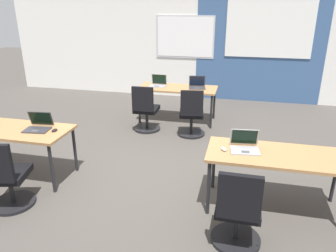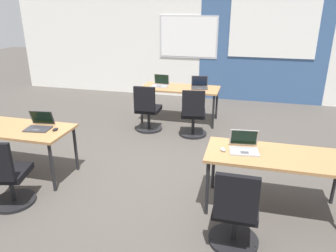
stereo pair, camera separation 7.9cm
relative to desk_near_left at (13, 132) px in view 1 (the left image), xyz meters
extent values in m
plane|color=#47423D|center=(1.75, 0.60, -0.66)|extent=(24.00, 24.00, 0.00)
cube|color=silver|center=(1.75, 4.80, 0.74)|extent=(10.00, 0.20, 2.80)
cube|color=#385684|center=(3.36, 4.69, 0.74)|extent=(3.04, 0.01, 2.80)
cube|color=#B7B7BC|center=(1.54, 4.69, 0.88)|extent=(1.48, 0.02, 1.04)
cube|color=white|center=(1.54, 4.68, 0.88)|extent=(1.40, 0.02, 0.96)
cube|color=white|center=(3.55, 4.67, 1.22)|extent=(2.00, 0.02, 1.54)
cube|color=#A37547|center=(0.00, 0.00, 0.04)|extent=(1.60, 0.70, 0.04)
cylinder|color=black|center=(0.74, -0.30, -0.32)|extent=(0.04, 0.04, 0.68)
cylinder|color=black|center=(0.74, 0.30, -0.32)|extent=(0.04, 0.04, 0.68)
cube|color=#A37547|center=(3.50, 0.00, 0.04)|extent=(1.60, 0.70, 0.04)
cylinder|color=black|center=(2.76, -0.30, -0.32)|extent=(0.04, 0.04, 0.68)
cylinder|color=black|center=(2.76, 0.30, -0.32)|extent=(0.04, 0.04, 0.68)
cylinder|color=black|center=(4.24, 0.30, -0.32)|extent=(0.04, 0.04, 0.68)
cube|color=#A37547|center=(1.75, 2.80, 0.04)|extent=(1.60, 0.70, 0.04)
cylinder|color=black|center=(1.01, 2.50, -0.32)|extent=(0.04, 0.04, 0.68)
cylinder|color=black|center=(2.49, 2.50, -0.32)|extent=(0.04, 0.04, 0.68)
cylinder|color=black|center=(1.01, 3.10, -0.32)|extent=(0.04, 0.04, 0.68)
cylinder|color=black|center=(2.49, 3.10, -0.32)|extent=(0.04, 0.04, 0.68)
cube|color=#333338|center=(2.15, 2.81, 0.07)|extent=(0.36, 0.28, 0.02)
cube|color=#4C4C4F|center=(2.16, 2.76, 0.08)|extent=(0.10, 0.07, 0.00)
cube|color=#333338|center=(2.13, 2.94, 0.19)|extent=(0.33, 0.10, 0.22)
cube|color=black|center=(2.13, 2.93, 0.19)|extent=(0.30, 0.08, 0.19)
cylinder|color=black|center=(2.16, 2.10, -0.64)|extent=(0.52, 0.52, 0.04)
cylinder|color=black|center=(2.16, 2.10, -0.45)|extent=(0.06, 0.06, 0.34)
cube|color=black|center=(2.16, 2.10, -0.24)|extent=(0.50, 0.50, 0.08)
cube|color=black|center=(2.20, 1.85, 0.03)|extent=(0.40, 0.12, 0.46)
sphere|color=black|center=(2.13, 2.33, -0.64)|extent=(0.04, 0.04, 0.04)
sphere|color=black|center=(2.39, 2.06, -0.64)|extent=(0.04, 0.04, 0.04)
sphere|color=black|center=(1.95, 1.99, -0.64)|extent=(0.04, 0.04, 0.04)
cube|color=#9E9EA3|center=(3.13, -0.02, 0.07)|extent=(0.36, 0.27, 0.02)
cube|color=#4C4C4F|center=(3.14, -0.07, 0.08)|extent=(0.10, 0.07, 0.00)
cube|color=#9E9EA3|center=(3.12, 0.12, 0.18)|extent=(0.34, 0.11, 0.21)
cube|color=black|center=(3.12, 0.12, 0.19)|extent=(0.30, 0.09, 0.19)
ellipsoid|color=#B2B2B7|center=(2.89, -0.04, 0.08)|extent=(0.09, 0.11, 0.03)
cylinder|color=black|center=(3.10, -0.71, -0.64)|extent=(0.52, 0.52, 0.04)
cylinder|color=black|center=(3.10, -0.71, -0.45)|extent=(0.06, 0.06, 0.34)
cube|color=black|center=(3.10, -0.71, -0.24)|extent=(0.44, 0.44, 0.08)
cube|color=black|center=(3.10, -0.96, 0.03)|extent=(0.40, 0.06, 0.46)
sphere|color=black|center=(3.11, -0.47, -0.64)|extent=(0.04, 0.04, 0.04)
sphere|color=black|center=(3.32, -0.78, -0.64)|extent=(0.04, 0.04, 0.04)
sphere|color=black|center=(2.88, -0.78, -0.64)|extent=(0.04, 0.04, 0.04)
cube|color=#9E9EA3|center=(1.33, 2.78, 0.07)|extent=(0.34, 0.24, 0.02)
cube|color=#4C4C4F|center=(1.32, 2.73, 0.08)|extent=(0.09, 0.06, 0.00)
cube|color=#9E9EA3|center=(1.33, 2.91, 0.19)|extent=(0.33, 0.06, 0.22)
cube|color=black|center=(1.33, 2.90, 0.19)|extent=(0.30, 0.05, 0.19)
cylinder|color=black|center=(1.27, 2.15, -0.64)|extent=(0.52, 0.52, 0.04)
cylinder|color=black|center=(1.27, 2.15, -0.45)|extent=(0.06, 0.06, 0.34)
cube|color=black|center=(1.27, 2.15, -0.24)|extent=(0.45, 0.45, 0.08)
cube|color=black|center=(1.28, 1.90, 0.03)|extent=(0.40, 0.07, 0.46)
sphere|color=black|center=(1.27, 2.38, -0.64)|extent=(0.04, 0.04, 0.04)
sphere|color=black|center=(1.50, 2.08, -0.64)|extent=(0.04, 0.04, 0.04)
sphere|color=black|center=(1.05, 2.07, -0.64)|extent=(0.04, 0.04, 0.04)
cube|color=#333338|center=(0.38, 0.01, 0.07)|extent=(0.36, 0.27, 0.02)
cube|color=#4C4C4F|center=(0.38, -0.04, 0.08)|extent=(0.10, 0.07, 0.00)
cube|color=#333338|center=(0.36, 0.15, 0.18)|extent=(0.34, 0.12, 0.21)
cube|color=black|center=(0.36, 0.15, 0.18)|extent=(0.30, 0.10, 0.19)
ellipsoid|color=black|center=(0.63, 0.04, 0.08)|extent=(0.07, 0.11, 0.03)
cylinder|color=black|center=(0.40, -0.67, -0.64)|extent=(0.52, 0.52, 0.04)
cylinder|color=black|center=(0.40, -0.67, -0.45)|extent=(0.06, 0.06, 0.34)
cube|color=black|center=(0.40, -0.67, -0.24)|extent=(0.53, 0.53, 0.08)
sphere|color=black|center=(0.34, -0.44, -0.64)|extent=(0.04, 0.04, 0.04)
sphere|color=black|center=(0.63, -0.69, -0.64)|extent=(0.04, 0.04, 0.04)
camera|label=1|loc=(3.04, -3.54, 1.67)|focal=34.45mm
camera|label=2|loc=(3.12, -3.52, 1.67)|focal=34.45mm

